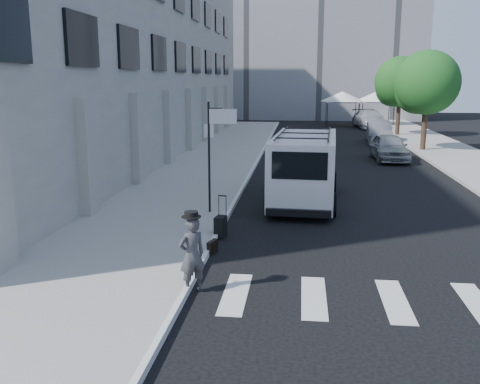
% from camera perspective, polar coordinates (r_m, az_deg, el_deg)
% --- Properties ---
extents(ground, '(120.00, 120.00, 0.00)m').
position_cam_1_polar(ground, '(13.95, 5.15, -6.19)').
color(ground, black).
rests_on(ground, ground).
extents(sidewalk_left, '(4.50, 48.00, 0.15)m').
position_cam_1_polar(sidewalk_left, '(29.90, -2.22, 3.77)').
color(sidewalk_left, gray).
rests_on(sidewalk_left, ground).
extents(sidewalk_right, '(4.00, 56.00, 0.15)m').
position_cam_1_polar(sidewalk_right, '(34.64, 21.15, 4.11)').
color(sidewalk_right, gray).
rests_on(sidewalk_right, ground).
extents(building_left, '(10.00, 44.00, 12.00)m').
position_cam_1_polar(building_left, '(33.43, -14.54, 14.46)').
color(building_left, gray).
rests_on(building_left, ground).
extents(building_far, '(22.00, 12.00, 25.00)m').
position_cam_1_polar(building_far, '(63.80, 8.52, 19.20)').
color(building_far, slate).
rests_on(building_far, ground).
extents(sign_pole, '(1.03, 0.07, 3.50)m').
position_cam_1_polar(sign_pole, '(16.75, -2.55, 6.20)').
color(sign_pole, black).
rests_on(sign_pole, sidewalk_left).
extents(tree_near, '(3.80, 3.83, 6.03)m').
position_cam_1_polar(tree_near, '(34.18, 19.10, 10.73)').
color(tree_near, black).
rests_on(tree_near, ground).
extents(tree_far, '(3.80, 3.83, 6.03)m').
position_cam_1_polar(tree_far, '(43.02, 16.53, 11.01)').
color(tree_far, black).
rests_on(tree_far, ground).
extents(tent_left, '(4.00, 4.00, 3.20)m').
position_cam_1_polar(tent_left, '(51.41, 10.87, 9.96)').
color(tent_left, black).
rests_on(tent_left, ground).
extents(tent_right, '(4.00, 4.00, 3.20)m').
position_cam_1_polar(tent_right, '(52.24, 14.38, 9.83)').
color(tent_right, black).
rests_on(tent_right, ground).
extents(businessman, '(0.70, 0.66, 1.60)m').
position_cam_1_polar(businessman, '(11.06, -5.15, -6.72)').
color(businessman, '#3C3B3E').
rests_on(businessman, ground).
extents(briefcase, '(0.23, 0.46, 0.34)m').
position_cam_1_polar(briefcase, '(13.59, -2.97, -5.89)').
color(briefcase, black).
rests_on(briefcase, ground).
extents(suitcase, '(0.33, 0.46, 1.18)m').
position_cam_1_polar(suitcase, '(14.86, -2.10, -3.75)').
color(suitcase, black).
rests_on(suitcase, ground).
extents(cargo_van, '(2.56, 6.51, 2.40)m').
position_cam_1_polar(cargo_van, '(19.23, 6.92, 2.63)').
color(cargo_van, silver).
rests_on(cargo_van, ground).
extents(parked_car_a, '(1.87, 4.29, 1.44)m').
position_cam_1_polar(parked_car_a, '(30.05, 15.61, 4.62)').
color(parked_car_a, '#929499').
rests_on(parked_car_a, ground).
extents(parked_car_b, '(1.85, 4.52, 1.46)m').
position_cam_1_polar(parked_car_b, '(38.26, 14.61, 6.18)').
color(parked_car_b, slate).
rests_on(parked_car_b, ground).
extents(parked_car_c, '(2.91, 5.81, 1.62)m').
position_cam_1_polar(parked_car_c, '(49.68, 13.63, 7.57)').
color(parked_car_c, '#B4B7BC').
rests_on(parked_car_c, ground).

